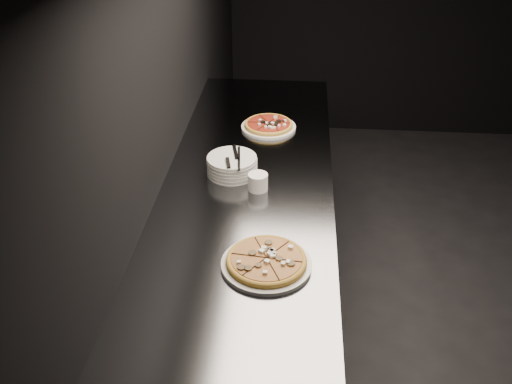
# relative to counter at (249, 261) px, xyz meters

# --- Properties ---
(wall_left) EXTENTS (0.02, 5.00, 2.80)m
(wall_left) POSITION_rel_counter_xyz_m (-0.37, 0.00, 0.94)
(wall_left) COLOR black
(wall_left) RESTS_ON floor
(counter) EXTENTS (0.74, 2.44, 0.92)m
(counter) POSITION_rel_counter_xyz_m (0.00, 0.00, 0.00)
(counter) COLOR #5A5C62
(counter) RESTS_ON floor
(pizza_mushroom) EXTENTS (0.32, 0.32, 0.04)m
(pizza_mushroom) POSITION_rel_counter_xyz_m (0.12, -0.59, 0.48)
(pizza_mushroom) COLOR silver
(pizza_mushroom) RESTS_ON counter
(pizza_tomato) EXTENTS (0.28, 0.28, 0.03)m
(pizza_tomato) POSITION_rel_counter_xyz_m (0.06, 0.53, 0.48)
(pizza_tomato) COLOR silver
(pizza_tomato) RESTS_ON counter
(plate_stack) EXTENTS (0.22, 0.22, 0.08)m
(plate_stack) POSITION_rel_counter_xyz_m (-0.08, 0.05, 0.50)
(plate_stack) COLOR silver
(plate_stack) RESTS_ON counter
(cutlery) EXTENTS (0.08, 0.24, 0.01)m
(cutlery) POSITION_rel_counter_xyz_m (-0.07, 0.03, 0.55)
(cutlery) COLOR #B2B5B9
(cutlery) RESTS_ON plate_stack
(ramekin) EXTENTS (0.08, 0.08, 0.07)m
(ramekin) POSITION_rel_counter_xyz_m (0.05, -0.08, 0.50)
(ramekin) COLOR white
(ramekin) RESTS_ON counter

